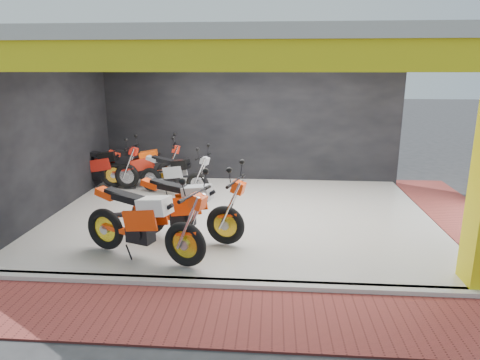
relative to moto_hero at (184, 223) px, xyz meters
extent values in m
plane|color=#2D2D30|center=(0.66, 0.62, -0.85)|extent=(80.00, 80.00, 0.00)
cube|color=white|center=(0.66, 2.62, -0.80)|extent=(8.00, 6.00, 0.10)
cube|color=beige|center=(0.66, 2.62, 2.75)|extent=(8.40, 6.40, 0.20)
cube|color=black|center=(0.66, 5.72, 0.90)|extent=(8.20, 0.20, 3.50)
cube|color=black|center=(-3.44, 2.62, 0.90)|extent=(0.20, 6.20, 3.50)
cube|color=yellow|center=(0.66, -0.38, 2.45)|extent=(8.40, 0.30, 0.40)
cube|color=yellow|center=(4.66, 2.62, 2.45)|extent=(0.30, 6.40, 0.40)
cube|color=white|center=(0.66, -0.40, -0.80)|extent=(8.00, 0.20, 0.10)
cube|color=maroon|center=(0.66, -1.18, -0.83)|extent=(9.00, 1.40, 0.03)
cube|color=maroon|center=(5.46, 2.62, -0.83)|extent=(1.40, 7.00, 0.03)
camera|label=1|loc=(1.33, -6.10, 2.31)|focal=32.00mm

